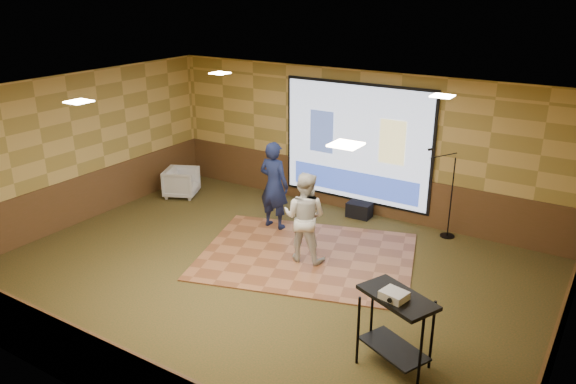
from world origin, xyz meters
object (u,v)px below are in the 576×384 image
Objects in this scene: projector_screen at (356,145)px; dance_floor at (307,256)px; player_left at (274,185)px; player_right at (305,217)px; projector at (394,295)px; banquet_chair at (182,182)px; av_table at (396,316)px; duffel_bag at (359,210)px; mic_stand at (447,212)px.

projector_screen reaches higher than dance_floor.
player_right is (1.23, -0.90, -0.07)m from player_left.
dance_floor is 2.31× the size of player_right.
projector is at bearing 131.62° from player_right.
dance_floor is at bearing -87.62° from player_right.
player_right is 4.24m from banquet_chair.
projector_screen is 0.89× the size of dance_floor.
projector_screen is 11.00× the size of projector.
dance_floor is 3.30m from av_table.
duffel_bag is at bearing -99.75° from banquet_chair.
av_table is 2.07× the size of duffel_bag.
banquet_chair is at bearing 165.50° from projector.
projector_screen is 1.93× the size of mic_stand.
banquet_chair is (-6.48, 3.16, -0.40)m from av_table.
projector is at bearing -40.95° from dance_floor.
player_left reaches higher than player_right.
mic_stand reaches higher than dance_floor.
dance_floor is 5.15× the size of banquet_chair.
banquet_chair is at bearing 164.46° from dance_floor.
projector is 0.42× the size of banquet_chair.
av_table is at bearing -59.45° from duffel_bag.
dance_floor is 2.16× the size of mic_stand.
projector_screen is 6.68× the size of duffel_bag.
dance_floor is at bearing 151.28° from projector.
player_left is at bearing -130.37° from duffel_bag.
av_table is at bearing -58.38° from projector_screen.
player_right is at bearing -83.57° from projector_screen.
projector_screen is 4.11m from banquet_chair.
projector_screen is 1.37m from duffel_bag.
projector_screen is 5.28m from av_table.
player_left is 1.02× the size of mic_stand.
banquet_chair is at bearing -6.63° from player_left.
av_table is 1.42× the size of banquet_chair.
player_left is 4.68m from projector.
player_right reaches higher than av_table.
player_right is 3.24× the size of duffel_bag.
player_right is at bearing -78.50° from dance_floor.
banquet_chair is (-4.02, 1.26, -0.50)m from player_right.
player_left is at bearing 153.98° from projector.
projector is at bearing -59.04° from projector_screen.
av_table is (3.69, -2.80, -0.17)m from player_left.
player_left is 1.09× the size of player_right.
av_table is 0.36m from projector.
projector reaches higher than dance_floor.
player_right is 2.96m from mic_stand.
duffel_bag is at bearing -43.55° from projector_screen.
projector is (3.67, -2.90, 0.17)m from player_left.
duffel_bag is at bearing 120.55° from av_table.
mic_stand is at bearing -153.71° from player_left.
dance_floor is at bearing -89.98° from duffel_bag.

